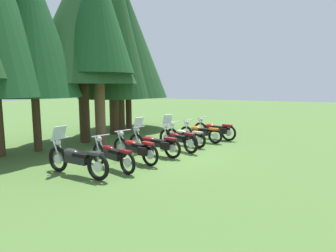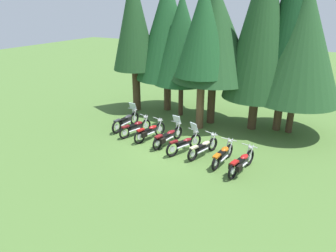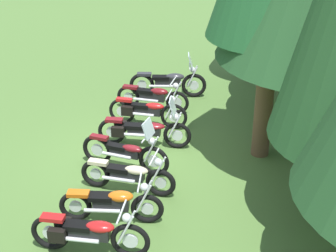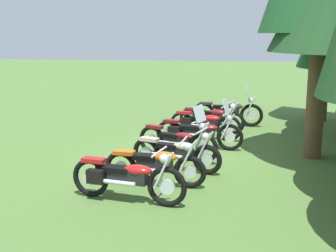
{
  "view_description": "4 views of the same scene",
  "coord_description": "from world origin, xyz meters",
  "px_view_note": "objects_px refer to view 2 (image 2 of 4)",
  "views": [
    {
      "loc": [
        -9.56,
        -5.03,
        2.57
      ],
      "look_at": [
        0.83,
        0.25,
        0.92
      ],
      "focal_mm": 30.89,
      "sensor_mm": 36.0,
      "label": 1
    },
    {
      "loc": [
        6.51,
        -12.76,
        6.79
      ],
      "look_at": [
        -0.57,
        0.32,
        0.94
      ],
      "focal_mm": 33.63,
      "sensor_mm": 36.0,
      "label": 2
    },
    {
      "loc": [
        11.41,
        0.36,
        6.61
      ],
      "look_at": [
        -0.56,
        0.79,
        0.52
      ],
      "focal_mm": 56.3,
      "sensor_mm": 36.0,
      "label": 3
    },
    {
      "loc": [
        11.17,
        1.05,
        3.04
      ],
      "look_at": [
        0.88,
        -0.46,
        0.87
      ],
      "focal_mm": 47.34,
      "sensor_mm": 36.0,
      "label": 4
    }
  ],
  "objects_px": {
    "motorcycle_0": "(126,121)",
    "pine_tree_6": "(291,16)",
    "motorcycle_4": "(185,143)",
    "pine_tree_5": "(262,22)",
    "motorcycle_2": "(149,131)",
    "pine_tree_1": "(167,29)",
    "pine_tree_7": "(302,44)",
    "pine_tree_3": "(203,31)",
    "motorcycle_5": "(203,147)",
    "motorcycle_7": "(241,162)",
    "motorcycle_3": "(168,136)",
    "pine_tree_2": "(182,39)",
    "pine_tree_4": "(215,35)",
    "pine_tree_0": "(134,21)",
    "motorcycle_1": "(136,127)",
    "motorcycle_6": "(223,154)"
  },
  "relations": [
    {
      "from": "motorcycle_0",
      "to": "pine_tree_6",
      "type": "xyz_separation_m",
      "value": [
        7.63,
        3.99,
        5.68
      ]
    },
    {
      "from": "motorcycle_7",
      "to": "pine_tree_0",
      "type": "height_order",
      "value": "pine_tree_0"
    },
    {
      "from": "motorcycle_7",
      "to": "pine_tree_3",
      "type": "relative_size",
      "value": 0.29
    },
    {
      "from": "pine_tree_7",
      "to": "motorcycle_0",
      "type": "bearing_deg",
      "value": -154.72
    },
    {
      "from": "pine_tree_3",
      "to": "pine_tree_4",
      "type": "bearing_deg",
      "value": 77.37
    },
    {
      "from": "pine_tree_2",
      "to": "pine_tree_4",
      "type": "distance_m",
      "value": 2.27
    },
    {
      "from": "motorcycle_4",
      "to": "motorcycle_6",
      "type": "bearing_deg",
      "value": -73.17
    },
    {
      "from": "motorcycle_6",
      "to": "motorcycle_5",
      "type": "bearing_deg",
      "value": 79.99
    },
    {
      "from": "motorcycle_3",
      "to": "pine_tree_3",
      "type": "bearing_deg",
      "value": -0.53
    },
    {
      "from": "pine_tree_3",
      "to": "pine_tree_7",
      "type": "bearing_deg",
      "value": 20.82
    },
    {
      "from": "motorcycle_2",
      "to": "pine_tree_1",
      "type": "bearing_deg",
      "value": 33.14
    },
    {
      "from": "motorcycle_4",
      "to": "pine_tree_4",
      "type": "height_order",
      "value": "pine_tree_4"
    },
    {
      "from": "pine_tree_0",
      "to": "pine_tree_7",
      "type": "height_order",
      "value": "pine_tree_0"
    },
    {
      "from": "motorcycle_5",
      "to": "pine_tree_7",
      "type": "relative_size",
      "value": 0.27
    },
    {
      "from": "pine_tree_1",
      "to": "pine_tree_3",
      "type": "relative_size",
      "value": 1.06
    },
    {
      "from": "motorcycle_4",
      "to": "motorcycle_5",
      "type": "height_order",
      "value": "motorcycle_4"
    },
    {
      "from": "pine_tree_6",
      "to": "pine_tree_2",
      "type": "bearing_deg",
      "value": -176.76
    },
    {
      "from": "pine_tree_4",
      "to": "motorcycle_1",
      "type": "bearing_deg",
      "value": -127.6
    },
    {
      "from": "motorcycle_2",
      "to": "motorcycle_7",
      "type": "relative_size",
      "value": 0.96
    },
    {
      "from": "pine_tree_4",
      "to": "motorcycle_7",
      "type": "bearing_deg",
      "value": -56.44
    },
    {
      "from": "pine_tree_0",
      "to": "pine_tree_5",
      "type": "xyz_separation_m",
      "value": [
        7.74,
        0.27,
        0.15
      ]
    },
    {
      "from": "motorcycle_2",
      "to": "motorcycle_3",
      "type": "bearing_deg",
      "value": -78.86
    },
    {
      "from": "motorcycle_5",
      "to": "pine_tree_6",
      "type": "distance_m",
      "value": 8.04
    },
    {
      "from": "pine_tree_7",
      "to": "pine_tree_1",
      "type": "bearing_deg",
      "value": 178.0
    },
    {
      "from": "motorcycle_4",
      "to": "pine_tree_7",
      "type": "relative_size",
      "value": 0.27
    },
    {
      "from": "motorcycle_4",
      "to": "pine_tree_7",
      "type": "distance_m",
      "value": 7.83
    },
    {
      "from": "motorcycle_6",
      "to": "pine_tree_1",
      "type": "xyz_separation_m",
      "value": [
        -5.87,
        5.58,
        4.81
      ]
    },
    {
      "from": "motorcycle_4",
      "to": "pine_tree_1",
      "type": "distance_m",
      "value": 8.16
    },
    {
      "from": "motorcycle_5",
      "to": "pine_tree_3",
      "type": "relative_size",
      "value": 0.27
    },
    {
      "from": "motorcycle_2",
      "to": "pine_tree_1",
      "type": "xyz_separation_m",
      "value": [
        -1.58,
        4.9,
        4.8
      ]
    },
    {
      "from": "motorcycle_4",
      "to": "pine_tree_5",
      "type": "bearing_deg",
      "value": -1.12
    },
    {
      "from": "motorcycle_5",
      "to": "motorcycle_7",
      "type": "bearing_deg",
      "value": -92.29
    },
    {
      "from": "motorcycle_1",
      "to": "motorcycle_3",
      "type": "relative_size",
      "value": 0.88
    },
    {
      "from": "pine_tree_2",
      "to": "pine_tree_3",
      "type": "height_order",
      "value": "pine_tree_3"
    },
    {
      "from": "motorcycle_3",
      "to": "pine_tree_1",
      "type": "distance_m",
      "value": 7.43
    },
    {
      "from": "pine_tree_0",
      "to": "pine_tree_6",
      "type": "relative_size",
      "value": 0.92
    },
    {
      "from": "motorcycle_0",
      "to": "pine_tree_7",
      "type": "distance_m",
      "value": 10.16
    },
    {
      "from": "motorcycle_2",
      "to": "pine_tree_5",
      "type": "bearing_deg",
      "value": -30.85
    },
    {
      "from": "pine_tree_4",
      "to": "motorcycle_5",
      "type": "bearing_deg",
      "value": -73.14
    },
    {
      "from": "motorcycle_0",
      "to": "pine_tree_0",
      "type": "height_order",
      "value": "pine_tree_0"
    },
    {
      "from": "motorcycle_2",
      "to": "pine_tree_3",
      "type": "relative_size",
      "value": 0.27
    },
    {
      "from": "motorcycle_0",
      "to": "pine_tree_7",
      "type": "xyz_separation_m",
      "value": [
        8.3,
        3.92,
        4.34
      ]
    },
    {
      "from": "motorcycle_3",
      "to": "pine_tree_3",
      "type": "height_order",
      "value": "pine_tree_3"
    },
    {
      "from": "pine_tree_0",
      "to": "pine_tree_4",
      "type": "height_order",
      "value": "pine_tree_0"
    },
    {
      "from": "pine_tree_4",
      "to": "pine_tree_7",
      "type": "distance_m",
      "value": 4.48
    },
    {
      "from": "motorcycle_3",
      "to": "motorcycle_0",
      "type": "bearing_deg",
      "value": 85.29
    },
    {
      "from": "motorcycle_6",
      "to": "motorcycle_2",
      "type": "bearing_deg",
      "value": 86.21
    },
    {
      "from": "pine_tree_2",
      "to": "motorcycle_4",
      "type": "bearing_deg",
      "value": -61.73
    },
    {
      "from": "pine_tree_7",
      "to": "motorcycle_5",
      "type": "bearing_deg",
      "value": -121.73
    },
    {
      "from": "motorcycle_6",
      "to": "pine_tree_6",
      "type": "distance_m",
      "value": 7.97
    }
  ]
}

